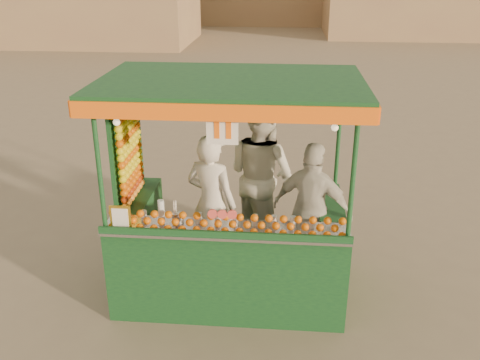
# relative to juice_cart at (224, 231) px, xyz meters

# --- Properties ---
(ground) EXTENTS (90.00, 90.00, 0.00)m
(ground) POSITION_rel_juice_cart_xyz_m (0.16, 0.05, -0.82)
(ground) COLOR #756553
(ground) RESTS_ON ground
(juice_cart) EXTENTS (2.80, 1.81, 2.54)m
(juice_cart) POSITION_rel_juice_cart_xyz_m (0.00, 0.00, 0.00)
(juice_cart) COLOR #0F371E
(juice_cart) RESTS_ON ground
(vendor_left) EXTENTS (0.70, 0.59, 1.65)m
(vendor_left) POSITION_rel_juice_cart_xyz_m (-0.15, 0.08, 0.30)
(vendor_left) COLOR silver
(vendor_left) RESTS_ON ground
(vendor_middle) EXTENTS (1.17, 1.15, 1.91)m
(vendor_middle) POSITION_rel_juice_cart_xyz_m (0.38, 0.69, 0.42)
(vendor_middle) COLOR silver
(vendor_middle) RESTS_ON ground
(vendor_right) EXTENTS (1.00, 0.70, 1.58)m
(vendor_right) POSITION_rel_juice_cart_xyz_m (0.98, 0.08, 0.26)
(vendor_right) COLOR beige
(vendor_right) RESTS_ON ground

